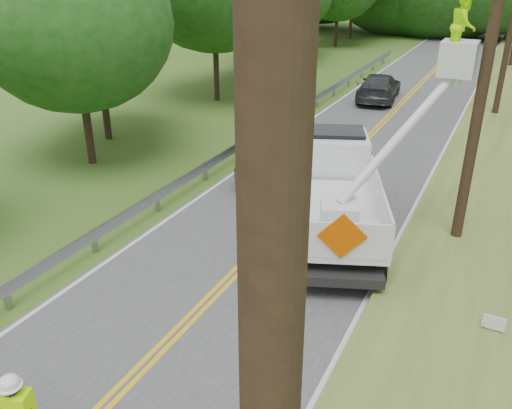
% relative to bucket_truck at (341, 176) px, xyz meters
% --- Properties ---
extents(ground, '(140.00, 140.00, 0.00)m').
position_rel_bucket_truck_xyz_m(ground, '(-1.46, -8.89, -1.56)').
color(ground, '#3C4F16').
rests_on(ground, ground).
extents(road, '(7.20, 96.00, 0.03)m').
position_rel_bucket_truck_xyz_m(road, '(-1.46, 5.11, -1.55)').
color(road, '#434345').
rests_on(road, ground).
extents(guardrail, '(0.18, 48.00, 0.77)m').
position_rel_bucket_truck_xyz_m(guardrail, '(-5.47, 6.01, -1.01)').
color(guardrail, gray).
rests_on(guardrail, ground).
extents(utility_poles, '(1.60, 43.30, 10.00)m').
position_rel_bucket_truck_xyz_m(utility_poles, '(3.54, 8.12, 3.71)').
color(utility_poles, black).
rests_on(utility_poles, ground).
extents(bucket_truck, '(5.50, 7.39, 6.87)m').
position_rel_bucket_truck_xyz_m(bucket_truck, '(0.00, 0.00, 0.00)').
color(bucket_truck, black).
rests_on(bucket_truck, road).
extents(suv_silver, '(3.88, 6.24, 1.61)m').
position_rel_bucket_truck_xyz_m(suv_silver, '(-3.30, 3.33, -0.74)').
color(suv_silver, '#A6A7AC').
rests_on(suv_silver, road).
extents(suv_darkgrey, '(2.67, 5.39, 1.51)m').
position_rel_bucket_truck_xyz_m(suv_darkgrey, '(-2.89, 16.27, -0.79)').
color(suv_darkgrey, '#373A3F').
rests_on(suv_darkgrey, road).
extents(stop_sign_permanent, '(0.33, 0.35, 2.13)m').
position_rel_bucket_truck_xyz_m(stop_sign_permanent, '(-5.73, 10.40, -0.19)').
color(stop_sign_permanent, gray).
rests_on(stop_sign_permanent, ground).
extents(yard_sign, '(0.47, 0.04, 0.68)m').
position_rel_bucket_truck_xyz_m(yard_sign, '(4.83, -4.13, -1.08)').
color(yard_sign, white).
rests_on(yard_sign, ground).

